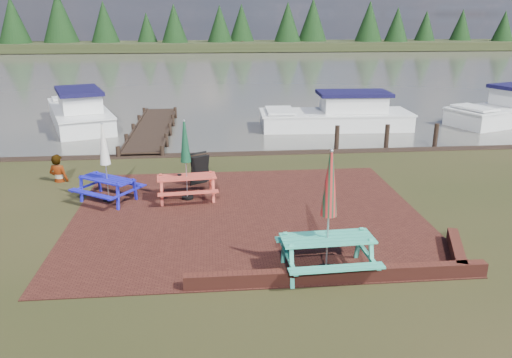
{
  "coord_description": "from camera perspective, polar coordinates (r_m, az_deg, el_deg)",
  "views": [
    {
      "loc": [
        -0.9,
        -11.06,
        4.99
      ],
      "look_at": [
        0.22,
        0.95,
        1.0
      ],
      "focal_mm": 35.0,
      "sensor_mm": 36.0,
      "label": 1
    }
  ],
  "objects": [
    {
      "name": "boat_far",
      "position": [
        28.17,
        27.11,
        6.97
      ],
      "size": [
        7.0,
        4.54,
        2.06
      ],
      "rotation": [
        0.0,
        0.0,
        1.94
      ],
      "color": "silver",
      "rests_on": "ground"
    },
    {
      "name": "boat_jetty",
      "position": [
        25.94,
        -19.52,
        7.1
      ],
      "size": [
        4.66,
        7.47,
        2.05
      ],
      "rotation": [
        0.0,
        0.0,
        0.34
      ],
      "color": "silver",
      "rests_on": "ground"
    },
    {
      "name": "picnic_table_red",
      "position": [
        14.04,
        -7.96,
        0.73
      ],
      "size": [
        1.76,
        1.6,
        2.26
      ],
      "rotation": [
        0.0,
        0.0,
        0.1
      ],
      "color": "#BE3F30",
      "rests_on": "ground"
    },
    {
      "name": "far_treeline",
      "position": [
        77.08,
        -4.88,
        16.98
      ],
      "size": [
        120.0,
        10.0,
        8.1
      ],
      "color": "black",
      "rests_on": "ground"
    },
    {
      "name": "boat_near",
      "position": [
        24.14,
        9.4,
        7.04
      ],
      "size": [
        7.15,
        2.7,
        1.91
      ],
      "rotation": [
        0.0,
        0.0,
        1.54
      ],
      "color": "silver",
      "rests_on": "ground"
    },
    {
      "name": "paving",
      "position": [
        13.08,
        -0.98,
        -4.08
      ],
      "size": [
        9.0,
        7.5,
        0.02
      ],
      "primitive_type": "cube",
      "color": "#371711",
      "rests_on": "ground"
    },
    {
      "name": "brick_wall",
      "position": [
        10.37,
        12.63,
        -10.02
      ],
      "size": [
        6.21,
        1.79,
        0.3
      ],
      "color": "#4C1E16",
      "rests_on": "ground"
    },
    {
      "name": "water",
      "position": [
        48.33,
        -4.34,
        12.33
      ],
      "size": [
        120.0,
        60.0,
        0.02
      ],
      "primitive_type": "cube",
      "color": "#424039",
      "rests_on": "ground"
    },
    {
      "name": "person",
      "position": [
        16.59,
        -21.88,
        2.57
      ],
      "size": [
        0.73,
        0.59,
        1.73
      ],
      "primitive_type": "imported",
      "rotation": [
        0.0,
        0.0,
        2.83
      ],
      "color": "gray",
      "rests_on": "ground"
    },
    {
      "name": "ground",
      "position": [
        12.17,
        -0.61,
        -5.91
      ],
      "size": [
        120.0,
        120.0,
        0.0
      ],
      "primitive_type": "plane",
      "color": "black",
      "rests_on": "ground"
    },
    {
      "name": "jetty",
      "position": [
        23.01,
        -11.75,
        5.69
      ],
      "size": [
        1.76,
        9.08,
        1.0
      ],
      "color": "black",
      "rests_on": "ground"
    },
    {
      "name": "picnic_table_blue",
      "position": [
        14.39,
        -16.7,
        0.46
      ],
      "size": [
        2.1,
        2.06,
        2.2
      ],
      "rotation": [
        0.0,
        0.0,
        -0.6
      ],
      "color": "#1817AC",
      "rests_on": "ground"
    },
    {
      "name": "picnic_table_teal",
      "position": [
        10.02,
        8.2,
        -6.0
      ],
      "size": [
        1.91,
        1.72,
        2.56
      ],
      "rotation": [
        0.0,
        0.0,
        0.04
      ],
      "color": "teal",
      "rests_on": "ground"
    },
    {
      "name": "chalkboard",
      "position": [
        15.41,
        -6.44,
        1.19
      ],
      "size": [
        0.62,
        0.8,
        0.94
      ],
      "rotation": [
        0.0,
        0.0,
        0.52
      ],
      "color": "black",
      "rests_on": "ground"
    }
  ]
}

